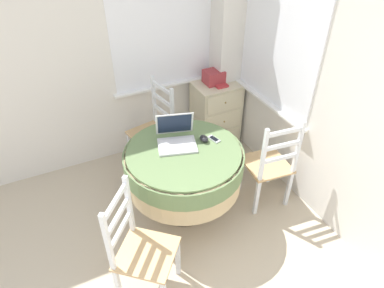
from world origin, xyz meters
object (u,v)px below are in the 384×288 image
at_px(computer_mouse, 204,139).
at_px(round_dining_table, 184,165).
at_px(corner_cabinet, 216,112).
at_px(book_on_cabinet, 219,83).
at_px(dining_chair_near_back_window, 154,130).
at_px(dining_chair_camera_near, 140,250).
at_px(dining_chair_near_right_window, 269,165).
at_px(storage_box, 214,77).
at_px(laptop, 176,138).
at_px(cell_phone, 214,139).

bearing_deg(computer_mouse, round_dining_table, -167.58).
relative_size(corner_cabinet, book_on_cabinet, 3.56).
distance_m(dining_chair_near_back_window, dining_chair_camera_near, 1.51).
bearing_deg(dining_chair_near_right_window, storage_box, 88.76).
bearing_deg(storage_box, dining_chair_near_back_window, -168.72).
relative_size(laptop, storage_box, 1.91).
bearing_deg(corner_cabinet, book_on_cabinet, -81.47).
relative_size(computer_mouse, cell_phone, 0.78).
relative_size(dining_chair_camera_near, book_on_cabinet, 4.56).
height_order(dining_chair_near_back_window, storage_box, dining_chair_near_back_window).
height_order(dining_chair_near_right_window, corner_cabinet, dining_chair_near_right_window).
xyz_separation_m(cell_phone, dining_chair_near_right_window, (0.49, -0.22, -0.32)).
bearing_deg(corner_cabinet, dining_chair_near_right_window, -92.87).
height_order(round_dining_table, computer_mouse, computer_mouse).
bearing_deg(book_on_cabinet, corner_cabinet, 98.53).
distance_m(round_dining_table, laptop, 0.25).
bearing_deg(storage_box, book_on_cabinet, -57.51).
relative_size(round_dining_table, computer_mouse, 10.28).
xyz_separation_m(computer_mouse, dining_chair_camera_near, (-0.82, -0.60, -0.34)).
xyz_separation_m(cell_phone, dining_chair_near_back_window, (-0.28, 0.79, -0.32)).
bearing_deg(cell_phone, storage_box, 61.62).
xyz_separation_m(round_dining_table, dining_chair_camera_near, (-0.60, -0.55, -0.15)).
relative_size(computer_mouse, dining_chair_near_back_window, 0.10).
bearing_deg(storage_box, computer_mouse, -122.91).
xyz_separation_m(computer_mouse, book_on_cabinet, (0.64, 0.87, -0.01)).
bearing_deg(corner_cabinet, round_dining_table, -131.78).
xyz_separation_m(computer_mouse, cell_phone, (0.09, -0.02, -0.02)).
distance_m(computer_mouse, corner_cabinet, 1.18).
height_order(round_dining_table, dining_chair_near_back_window, dining_chair_near_back_window).
bearing_deg(book_on_cabinet, round_dining_table, -132.87).
bearing_deg(round_dining_table, cell_phone, 5.58).
bearing_deg(dining_chair_near_back_window, dining_chair_near_right_window, -52.60).
bearing_deg(cell_phone, round_dining_table, -174.42).
bearing_deg(dining_chair_near_back_window, round_dining_table, -91.68).
xyz_separation_m(round_dining_table, book_on_cabinet, (0.86, 0.92, 0.18)).
bearing_deg(computer_mouse, book_on_cabinet, 53.81).
distance_m(round_dining_table, dining_chair_camera_near, 0.83).
bearing_deg(computer_mouse, dining_chair_camera_near, -143.77).
distance_m(laptop, dining_chair_near_right_window, 0.94).
bearing_deg(round_dining_table, dining_chair_near_right_window, -13.19).
relative_size(computer_mouse, dining_chair_near_right_window, 0.10).
xyz_separation_m(cell_phone, dining_chair_camera_near, (-0.91, -0.58, -0.32)).
relative_size(round_dining_table, cell_phone, 8.01).
xyz_separation_m(dining_chair_near_back_window, dining_chair_camera_near, (-0.63, -1.37, 0.00)).
relative_size(dining_chair_near_back_window, book_on_cabinet, 4.56).
distance_m(computer_mouse, dining_chair_near_back_window, 0.87).
xyz_separation_m(dining_chair_near_back_window, storage_box, (0.80, 0.16, 0.39)).
distance_m(computer_mouse, dining_chair_near_right_window, 0.71).
bearing_deg(round_dining_table, storage_box, 50.09).
bearing_deg(dining_chair_near_back_window, laptop, -92.82).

